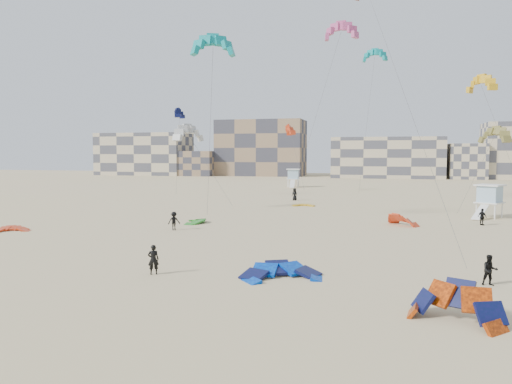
% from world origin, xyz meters
% --- Properties ---
extents(ground, '(320.00, 320.00, 0.00)m').
position_xyz_m(ground, '(0.00, 0.00, 0.00)').
color(ground, tan).
rests_on(ground, ground).
extents(kite_ground_blue, '(6.60, 6.72, 2.89)m').
position_xyz_m(kite_ground_blue, '(4.10, 3.07, 0.00)').
color(kite_ground_blue, blue).
rests_on(kite_ground_blue, ground).
extents(kite_ground_orange, '(5.56, 5.50, 4.14)m').
position_xyz_m(kite_ground_orange, '(12.83, -2.49, 0.00)').
color(kite_ground_orange, '#F35009').
rests_on(kite_ground_orange, ground).
extents(kite_ground_red, '(4.38, 4.42, 1.49)m').
position_xyz_m(kite_ground_red, '(-24.07, 13.89, 0.00)').
color(kite_ground_red, red).
rests_on(kite_ground_red, ground).
extents(kite_ground_green, '(4.17, 4.00, 1.50)m').
position_xyz_m(kite_ground_green, '(-9.56, 23.65, 0.00)').
color(kite_ground_green, green).
rests_on(kite_ground_green, ground).
extents(kite_ground_red_far, '(5.10, 5.08, 3.55)m').
position_xyz_m(kite_ground_red_far, '(11.55, 27.34, 0.00)').
color(kite_ground_red_far, red).
rests_on(kite_ground_red_far, ground).
extents(kite_ground_yellow, '(3.03, 3.17, 0.54)m').
position_xyz_m(kite_ground_yellow, '(-1.16, 43.06, 0.00)').
color(kite_ground_yellow, yellow).
rests_on(kite_ground_yellow, ground).
extents(kitesurfer_main, '(0.78, 0.69, 1.81)m').
position_xyz_m(kitesurfer_main, '(-3.62, 2.05, 0.90)').
color(kitesurfer_main, black).
rests_on(kitesurfer_main, ground).
extents(kitesurfer_b, '(0.89, 0.72, 1.71)m').
position_xyz_m(kitesurfer_b, '(15.49, 4.42, 0.85)').
color(kitesurfer_b, black).
rests_on(kitesurfer_b, ground).
extents(kitesurfer_c, '(1.30, 1.19, 1.75)m').
position_xyz_m(kitesurfer_c, '(-9.57, 18.44, 0.88)').
color(kitesurfer_c, black).
rests_on(kitesurfer_c, ground).
extents(kitesurfer_d, '(0.97, 1.03, 1.71)m').
position_xyz_m(kitesurfer_d, '(19.37, 29.33, 0.85)').
color(kitesurfer_d, black).
rests_on(kitesurfer_d, ground).
extents(kitesurfer_e, '(1.06, 0.85, 1.88)m').
position_xyz_m(kitesurfer_e, '(-3.83, 50.96, 0.94)').
color(kitesurfer_e, black).
rests_on(kitesurfer_e, ground).
extents(kite_fly_teal_a, '(5.53, 5.60, 18.57)m').
position_xyz_m(kite_fly_teal_a, '(-7.23, 23.24, 17.92)').
color(kite_fly_teal_a, '#07979F').
rests_on(kite_fly_teal_a, ground).
extents(kite_fly_grey, '(9.45, 5.63, 10.19)m').
position_xyz_m(kite_fly_grey, '(-14.64, 34.57, 9.66)').
color(kite_fly_grey, '#BBBBBB').
rests_on(kite_fly_grey, ground).
extents(kite_fly_pink, '(9.37, 4.68, 24.13)m').
position_xyz_m(kite_fly_pink, '(3.47, 45.42, 23.83)').
color(kite_fly_pink, '#D55191').
rests_on(kite_fly_pink, ground).
extents(kite_fly_olive, '(7.13, 9.08, 9.68)m').
position_xyz_m(kite_fly_olive, '(21.76, 37.33, 9.21)').
color(kite_fly_olive, olive).
rests_on(kite_fly_olive, ground).
extents(kite_fly_yellow, '(9.68, 6.58, 16.74)m').
position_xyz_m(kite_fly_yellow, '(22.03, 48.68, 16.47)').
color(kite_fly_yellow, yellow).
rests_on(kite_fly_yellow, ground).
extents(kite_fly_navy, '(3.25, 6.33, 13.69)m').
position_xyz_m(kite_fly_navy, '(-22.85, 50.84, 13.64)').
color(kite_fly_navy, '#0E0D41').
rests_on(kite_fly_navy, ground).
extents(kite_fly_teal_b, '(4.16, 4.84, 22.01)m').
position_xyz_m(kite_fly_teal_b, '(7.83, 53.27, 21.82)').
color(kite_fly_teal_b, '#07979F').
rests_on(kite_fly_teal_b, ground).
extents(kite_fly_red, '(6.58, 10.52, 12.11)m').
position_xyz_m(kite_fly_red, '(-7.63, 67.01, 11.47)').
color(kite_fly_red, red).
rests_on(kite_fly_red, ground).
extents(lifeguard_tower_near, '(3.68, 5.68, 3.78)m').
position_xyz_m(lifeguard_tower_near, '(21.23, 35.96, 1.87)').
color(lifeguard_tower_near, white).
rests_on(lifeguard_tower_near, ground).
extents(lifeguard_tower_far, '(3.06, 5.54, 3.95)m').
position_xyz_m(lifeguard_tower_far, '(-9.50, 80.67, 1.96)').
color(lifeguard_tower_far, white).
rests_on(lifeguard_tower_far, ground).
extents(condo_west_a, '(30.00, 15.00, 14.00)m').
position_xyz_m(condo_west_a, '(-70.00, 130.00, 7.00)').
color(condo_west_a, '#C2B28E').
rests_on(condo_west_a, ground).
extents(condo_west_b, '(28.00, 14.00, 18.00)m').
position_xyz_m(condo_west_b, '(-30.00, 134.00, 9.00)').
color(condo_west_b, '#866C51').
rests_on(condo_west_b, ground).
extents(condo_mid, '(32.00, 16.00, 12.00)m').
position_xyz_m(condo_mid, '(10.00, 130.00, 6.00)').
color(condo_mid, '#C2B28E').
rests_on(condo_mid, ground).
extents(condo_fill_left, '(12.00, 10.00, 8.00)m').
position_xyz_m(condo_fill_left, '(-50.00, 128.00, 4.00)').
color(condo_fill_left, '#866C51').
rests_on(condo_fill_left, ground).
extents(condo_fill_right, '(10.00, 10.00, 10.00)m').
position_xyz_m(condo_fill_right, '(32.00, 128.00, 5.00)').
color(condo_fill_right, '#C2B28E').
rests_on(condo_fill_right, ground).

